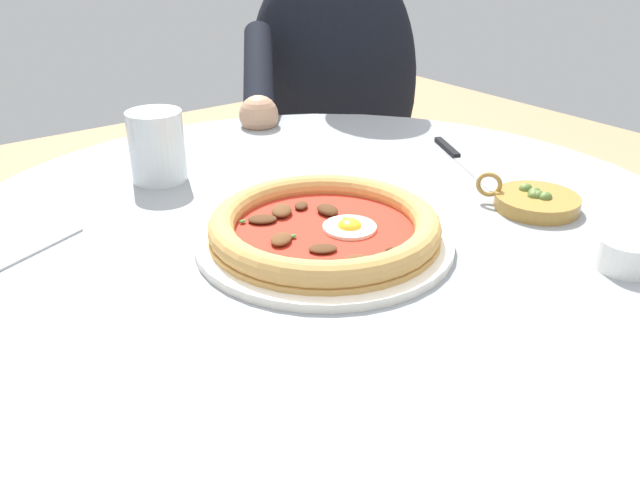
{
  "coord_description": "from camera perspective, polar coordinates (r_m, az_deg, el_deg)",
  "views": [
    {
      "loc": [
        0.45,
        0.59,
        1.08
      ],
      "look_at": [
        0.02,
        0.02,
        0.72
      ],
      "focal_mm": 37.12,
      "sensor_mm": 36.0,
      "label": 1
    }
  ],
  "objects": [
    {
      "name": "olive_pan",
      "position": [
        0.9,
        18.07,
        3.22
      ],
      "size": [
        0.11,
        0.12,
        0.04
      ],
      "color": "olive",
      "rests_on": "dining_table"
    },
    {
      "name": "water_glass",
      "position": [
        0.97,
        -13.83,
        7.45
      ],
      "size": [
        0.08,
        0.08,
        0.1
      ],
      "color": "silver",
      "rests_on": "dining_table"
    },
    {
      "name": "dining_table",
      "position": [
        0.9,
        0.66,
        -7.18
      ],
      "size": [
        0.97,
        0.97,
        0.73
      ],
      "color": "gray",
      "rests_on": "ground"
    },
    {
      "name": "steak_knife",
      "position": [
        1.06,
        11.54,
        7.19
      ],
      "size": [
        0.11,
        0.21,
        0.01
      ],
      "color": "silver",
      "rests_on": "dining_table"
    },
    {
      "name": "cafe_chair_diner",
      "position": [
        1.69,
        1.04,
        7.43
      ],
      "size": [
        0.55,
        0.55,
        0.87
      ],
      "color": "#957050",
      "rests_on": "ground"
    },
    {
      "name": "fork_utensil",
      "position": [
        0.8,
        -24.81,
        -1.63
      ],
      "size": [
        0.17,
        0.09,
        0.0
      ],
      "color": "#BCBCC1",
      "rests_on": "dining_table"
    },
    {
      "name": "pizza_on_plate",
      "position": [
        0.76,
        0.39,
        0.89
      ],
      "size": [
        0.3,
        0.3,
        0.04
      ],
      "color": "white",
      "rests_on": "dining_table"
    },
    {
      "name": "diner_person",
      "position": [
        1.55,
        0.94,
        6.12
      ],
      "size": [
        0.55,
        0.43,
        1.21
      ],
      "color": "#282833",
      "rests_on": "ground"
    },
    {
      "name": "ramekin_capers",
      "position": [
        0.78,
        24.93,
        -0.99
      ],
      "size": [
        0.06,
        0.06,
        0.03
      ],
      "color": "white",
      "rests_on": "dining_table"
    }
  ]
}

